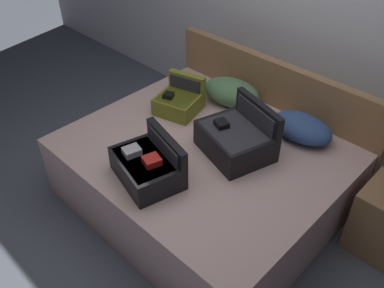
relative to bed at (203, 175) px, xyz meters
The scene contains 9 objects.
ground_plane 0.48m from the bed, 90.00° to the right, with size 12.00×12.00×0.00m, color #4C515B.
back_wall 1.62m from the bed, 90.00° to the left, with size 8.00×0.10×2.60m, color silver.
bed is the anchor object (origin of this frame).
headboard 0.86m from the bed, 90.00° to the left, with size 1.95×0.08×0.93m, color olive.
hard_case_large 0.46m from the bed, 32.61° to the left, with size 0.58×0.53×0.36m.
hard_case_medium 0.62m from the bed, 95.07° to the right, with size 0.54×0.45×0.30m.
hard_case_small 0.64m from the bed, 155.16° to the left, with size 0.39×0.40×0.27m.
pillow_near_headboard 0.82m from the bed, 53.78° to the left, with size 0.47×0.30×0.18m, color navy.
pillow_center_head 0.75m from the bed, 112.00° to the left, with size 0.49×0.31×0.21m, color #4C724C.
Camera 1 is at (1.55, -1.32, 2.41)m, focal length 38.16 mm.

